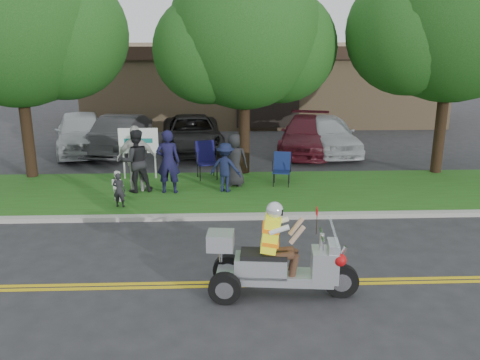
{
  "coord_description": "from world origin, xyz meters",
  "views": [
    {
      "loc": [
        -0.29,
        -9.34,
        4.71
      ],
      "look_at": [
        0.16,
        2.0,
        1.36
      ],
      "focal_mm": 38.0,
      "sensor_mm": 36.0,
      "label": 1
    }
  ],
  "objects_px": {
    "lawn_chair_a": "(282,166)",
    "spectator_adult_right": "(137,159)",
    "parked_car_far_left": "(81,132)",
    "parked_car_far_right": "(328,134)",
    "spectator_adult_mid": "(136,161)",
    "parked_car_left": "(118,135)",
    "trike_scooter": "(276,263)",
    "spectator_adult_left": "(168,162)",
    "lawn_chair_b": "(206,157)",
    "parked_car_mid": "(192,134)",
    "parked_car_right": "(306,135)"
  },
  "relations": [
    {
      "from": "parked_car_far_left",
      "to": "parked_car_far_right",
      "type": "height_order",
      "value": "parked_car_far_left"
    },
    {
      "from": "parked_car_far_left",
      "to": "parked_car_mid",
      "type": "height_order",
      "value": "parked_car_far_left"
    },
    {
      "from": "parked_car_far_left",
      "to": "parked_car_left",
      "type": "distance_m",
      "value": 1.5
    },
    {
      "from": "spectator_adult_left",
      "to": "spectator_adult_mid",
      "type": "xyz_separation_m",
      "value": [
        -0.96,
        0.16,
        -0.01
      ]
    },
    {
      "from": "parked_car_right",
      "to": "parked_car_far_right",
      "type": "xyz_separation_m",
      "value": [
        0.84,
        -0.15,
        0.06
      ]
    },
    {
      "from": "parked_car_mid",
      "to": "spectator_adult_mid",
      "type": "bearing_deg",
      "value": -108.44
    },
    {
      "from": "spectator_adult_mid",
      "to": "spectator_adult_right",
      "type": "height_order",
      "value": "spectator_adult_right"
    },
    {
      "from": "lawn_chair_b",
      "to": "parked_car_far_left",
      "type": "height_order",
      "value": "parked_car_far_left"
    },
    {
      "from": "spectator_adult_left",
      "to": "parked_car_left",
      "type": "xyz_separation_m",
      "value": [
        -2.53,
        5.65,
        -0.33
      ]
    },
    {
      "from": "parked_car_far_left",
      "to": "trike_scooter",
      "type": "bearing_deg",
      "value": -76.18
    },
    {
      "from": "parked_car_far_left",
      "to": "lawn_chair_a",
      "type": "bearing_deg",
      "value": -49.51
    },
    {
      "from": "lawn_chair_a",
      "to": "parked_car_far_right",
      "type": "xyz_separation_m",
      "value": [
        2.4,
        4.64,
        0.08
      ]
    },
    {
      "from": "lawn_chair_a",
      "to": "spectator_adult_right",
      "type": "distance_m",
      "value": 4.41
    },
    {
      "from": "parked_car_right",
      "to": "spectator_adult_left",
      "type": "bearing_deg",
      "value": -118.81
    },
    {
      "from": "spectator_adult_left",
      "to": "parked_car_right",
      "type": "bearing_deg",
      "value": -129.34
    },
    {
      "from": "parked_car_far_left",
      "to": "parked_car_mid",
      "type": "xyz_separation_m",
      "value": [
        4.41,
        0.04,
        -0.11
      ]
    },
    {
      "from": "parked_car_left",
      "to": "parked_car_far_right",
      "type": "relative_size",
      "value": 0.99
    },
    {
      "from": "lawn_chair_b",
      "to": "lawn_chair_a",
      "type": "bearing_deg",
      "value": -32.55
    },
    {
      "from": "lawn_chair_b",
      "to": "spectator_adult_mid",
      "type": "xyz_separation_m",
      "value": [
        -2.01,
        -1.42,
        0.26
      ]
    },
    {
      "from": "parked_car_mid",
      "to": "parked_car_right",
      "type": "xyz_separation_m",
      "value": [
        4.6,
        -0.33,
        -0.01
      ]
    },
    {
      "from": "lawn_chair_b",
      "to": "parked_car_mid",
      "type": "relative_size",
      "value": 0.24
    },
    {
      "from": "parked_car_right",
      "to": "lawn_chair_b",
      "type": "bearing_deg",
      "value": -121.65
    },
    {
      "from": "trike_scooter",
      "to": "parked_car_mid",
      "type": "height_order",
      "value": "trike_scooter"
    },
    {
      "from": "lawn_chair_b",
      "to": "parked_car_left",
      "type": "bearing_deg",
      "value": 118.82
    },
    {
      "from": "spectator_adult_mid",
      "to": "parked_car_far_right",
      "type": "relative_size",
      "value": 0.42
    },
    {
      "from": "spectator_adult_right",
      "to": "parked_car_right",
      "type": "distance_m",
      "value": 7.95
    },
    {
      "from": "parked_car_far_right",
      "to": "spectator_adult_right",
      "type": "bearing_deg",
      "value": -148.61
    },
    {
      "from": "parked_car_far_left",
      "to": "spectator_adult_left",
      "type": "bearing_deg",
      "value": -70.45
    },
    {
      "from": "spectator_adult_right",
      "to": "spectator_adult_left",
      "type": "bearing_deg",
      "value": 164.51
    },
    {
      "from": "parked_car_far_left",
      "to": "parked_car_far_right",
      "type": "distance_m",
      "value": 9.86
    },
    {
      "from": "trike_scooter",
      "to": "parked_car_left",
      "type": "height_order",
      "value": "trike_scooter"
    },
    {
      "from": "parked_car_left",
      "to": "trike_scooter",
      "type": "bearing_deg",
      "value": -57.02
    },
    {
      "from": "parked_car_far_left",
      "to": "parked_car_right",
      "type": "xyz_separation_m",
      "value": [
        9.01,
        -0.29,
        -0.12
      ]
    },
    {
      "from": "spectator_adult_left",
      "to": "parked_car_mid",
      "type": "bearing_deg",
      "value": -90.99
    },
    {
      "from": "parked_car_far_left",
      "to": "spectator_adult_right",
      "type": "bearing_deg",
      "value": -76.28
    },
    {
      "from": "spectator_adult_mid",
      "to": "parked_car_far_left",
      "type": "distance_m",
      "value": 6.43
    },
    {
      "from": "trike_scooter",
      "to": "lawn_chair_b",
      "type": "relative_size",
      "value": 2.34
    },
    {
      "from": "parked_car_right",
      "to": "parked_car_far_right",
      "type": "distance_m",
      "value": 0.85
    },
    {
      "from": "spectator_adult_right",
      "to": "lawn_chair_b",
      "type": "bearing_deg",
      "value": -147.95
    },
    {
      "from": "spectator_adult_mid",
      "to": "spectator_adult_right",
      "type": "relative_size",
      "value": 0.95
    },
    {
      "from": "spectator_adult_left",
      "to": "parked_car_far_left",
      "type": "height_order",
      "value": "spectator_adult_left"
    },
    {
      "from": "lawn_chair_a",
      "to": "spectator_adult_mid",
      "type": "relative_size",
      "value": 0.54
    },
    {
      "from": "trike_scooter",
      "to": "parked_car_far_left",
      "type": "bearing_deg",
      "value": 124.92
    },
    {
      "from": "spectator_adult_mid",
      "to": "parked_car_left",
      "type": "relative_size",
      "value": 0.43
    },
    {
      "from": "parked_car_far_left",
      "to": "parked_car_right",
      "type": "height_order",
      "value": "parked_car_far_left"
    },
    {
      "from": "lawn_chair_b",
      "to": "parked_car_mid",
      "type": "bearing_deg",
      "value": 86.42
    },
    {
      "from": "spectator_adult_mid",
      "to": "spectator_adult_right",
      "type": "distance_m",
      "value": 0.09
    },
    {
      "from": "lawn_chair_a",
      "to": "parked_car_far_left",
      "type": "bearing_deg",
      "value": 156.17
    },
    {
      "from": "lawn_chair_a",
      "to": "spectator_adult_right",
      "type": "bearing_deg",
      "value": -163.1
    },
    {
      "from": "lawn_chair_a",
      "to": "parked_car_right",
      "type": "relative_size",
      "value": 0.21
    }
  ]
}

